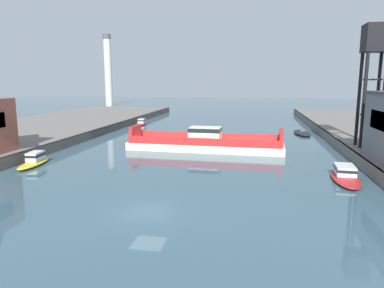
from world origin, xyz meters
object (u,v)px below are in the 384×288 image
at_px(chain_ferry, 205,143).
at_px(moored_boat_near_left, 141,123).
at_px(moored_boat_mid_right, 345,174).
at_px(smokestack_distant_a, 108,68).
at_px(moored_boat_near_right, 302,133).
at_px(crane_tower, 375,53).
at_px(moored_boat_mid_left, 34,160).

xyz_separation_m(chain_ferry, moored_boat_near_left, (-18.99, 27.67, -0.52)).
xyz_separation_m(moored_boat_near_left, moored_boat_mid_right, (35.59, -41.09, 0.01)).
height_order(chain_ferry, smokestack_distant_a, smokestack_distant_a).
distance_m(chain_ferry, moored_boat_near_right, 24.78).
bearing_deg(smokestack_distant_a, chain_ferry, -59.20).
xyz_separation_m(moored_boat_mid_right, crane_tower, (5.43, 11.83, 13.11)).
relative_size(moored_boat_mid_right, crane_tower, 0.54).
bearing_deg(smokestack_distant_a, moored_boat_near_left, -60.94).
bearing_deg(moored_boat_near_left, crane_tower, -35.50).
bearing_deg(moored_boat_near_left, chain_ferry, -55.54).
distance_m(moored_boat_near_right, smokestack_distant_a, 100.09).
distance_m(chain_ferry, moored_boat_near_left, 33.56).
bearing_deg(moored_boat_mid_left, chain_ferry, 34.71).
height_order(chain_ferry, moored_boat_near_right, chain_ferry).
bearing_deg(crane_tower, moored_boat_near_left, 144.50).
xyz_separation_m(moored_boat_near_right, moored_boat_mid_left, (-35.50, -31.94, 0.30)).
bearing_deg(chain_ferry, moored_boat_near_right, 48.83).
bearing_deg(smokestack_distant_a, crane_tower, -50.36).
distance_m(moored_boat_near_left, moored_boat_near_right, 36.43).
bearing_deg(moored_boat_near_left, moored_boat_mid_right, -49.10).
xyz_separation_m(moored_boat_near_left, smokestack_distant_a, (-34.13, 61.43, 15.04)).
bearing_deg(chain_ferry, smokestack_distant_a, 120.80).
bearing_deg(moored_boat_near_left, moored_boat_near_right, -14.35).
bearing_deg(moored_boat_mid_left, moored_boat_mid_right, -0.21).
height_order(moored_boat_mid_right, crane_tower, crane_tower).
relative_size(moored_boat_near_right, crane_tower, 0.54).
height_order(crane_tower, smokestack_distant_a, smokestack_distant_a).
bearing_deg(moored_boat_near_right, crane_tower, -74.21).
bearing_deg(crane_tower, moored_boat_mid_left, -164.15).
bearing_deg(moored_boat_near_right, smokestack_distant_a, 134.58).
bearing_deg(smokestack_distant_a, moored_boat_mid_right, -55.78).
distance_m(moored_boat_mid_right, smokestack_distant_a, 124.90).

